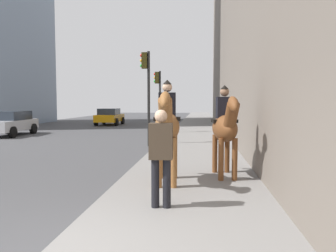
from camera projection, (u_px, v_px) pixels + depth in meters
The scene contains 7 objects.
mounted_horse_near at pixel (167, 125), 7.41m from camera, with size 2.15×0.65×2.33m.
mounted_horse_far at pixel (225, 127), 8.08m from camera, with size 2.15×0.73×2.25m.
pedestrian_greeting at pixel (161, 152), 5.71m from camera, with size 0.27×0.41×1.70m.
car_mid_lane at pixel (10, 123), 19.57m from camera, with size 4.04×2.00×1.44m.
car_far_lane at pixel (110, 116), 28.83m from camera, with size 3.87×2.00×1.44m.
traffic_light_near_curb at pixel (147, 83), 14.65m from camera, with size 0.20×0.44×4.19m.
traffic_light_far_curb at pixel (158, 92), 20.27m from camera, with size 0.20×0.44×3.86m.
Camera 1 is at (-3.63, -1.94, 1.94)m, focal length 35.55 mm.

